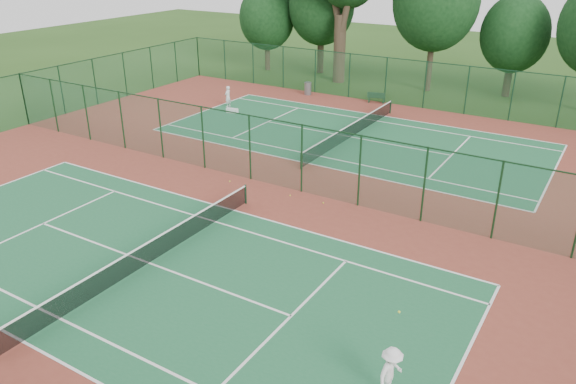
% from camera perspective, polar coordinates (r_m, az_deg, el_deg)
% --- Properties ---
extents(ground, '(120.00, 120.00, 0.00)m').
position_cam_1_polar(ground, '(28.70, -1.28, 0.70)').
color(ground, '#264B17').
rests_on(ground, ground).
extents(red_pad, '(40.00, 36.00, 0.01)m').
position_cam_1_polar(red_pad, '(28.70, -1.28, 0.71)').
color(red_pad, brown).
rests_on(red_pad, ground).
extents(court_near, '(23.77, 10.97, 0.01)m').
position_cam_1_polar(court_near, '(22.50, -13.86, -7.05)').
color(court_near, '#1E5F39').
rests_on(court_near, red_pad).
extents(court_far, '(23.77, 10.97, 0.01)m').
position_cam_1_polar(court_far, '(36.09, 6.50, 5.55)').
color(court_far, '#1E6139').
rests_on(court_far, red_pad).
extents(fence_north, '(40.00, 0.09, 3.50)m').
position_cam_1_polar(fence_north, '(43.67, 11.80, 10.84)').
color(fence_north, '#1B512E').
rests_on(fence_north, ground).
extents(fence_west, '(0.09, 36.00, 3.50)m').
position_cam_1_polar(fence_west, '(41.95, -25.24, 8.53)').
color(fence_west, '#1A4E32').
rests_on(fence_west, ground).
extents(fence_divider, '(40.00, 0.09, 3.50)m').
position_cam_1_polar(fence_divider, '(28.05, -1.32, 4.00)').
color(fence_divider, '#1B5136').
rests_on(fence_divider, ground).
extents(tennis_net_near, '(0.10, 12.90, 0.97)m').
position_cam_1_polar(tennis_net_near, '(22.24, -14.00, -5.88)').
color(tennis_net_near, '#143720').
rests_on(tennis_net_near, ground).
extents(tennis_net_far, '(0.10, 12.90, 0.97)m').
position_cam_1_polar(tennis_net_far, '(35.93, 6.53, 6.35)').
color(tennis_net_far, '#143920').
rests_on(tennis_net_far, ground).
extents(player_near, '(0.74, 1.11, 1.60)m').
position_cam_1_polar(player_near, '(16.02, 10.42, -17.65)').
color(player_near, white).
rests_on(player_near, court_near).
extents(player_far, '(0.39, 0.59, 1.59)m').
position_cam_1_polar(player_far, '(42.74, -6.14, 9.61)').
color(player_far, silver).
rests_on(player_far, court_far).
extents(trash_bin, '(0.71, 0.71, 1.01)m').
position_cam_1_polar(trash_bin, '(46.26, 2.03, 10.47)').
color(trash_bin, slate).
rests_on(trash_bin, red_pad).
extents(bench, '(1.43, 0.74, 0.85)m').
position_cam_1_polar(bench, '(44.26, 8.96, 9.47)').
color(bench, '#13361E').
rests_on(bench, red_pad).
extents(kit_bag, '(0.89, 0.44, 0.32)m').
position_cam_1_polar(kit_bag, '(41.39, -5.70, 8.23)').
color(kit_bag, silver).
rests_on(kit_bag, red_pad).
extents(stray_ball_a, '(0.07, 0.07, 0.07)m').
position_cam_1_polar(stray_ball_a, '(27.42, 0.22, -0.35)').
color(stray_ball_a, '#CED230').
rests_on(stray_ball_a, red_pad).
extents(stray_ball_b, '(0.07, 0.07, 0.07)m').
position_cam_1_polar(stray_ball_b, '(26.70, 3.61, -1.11)').
color(stray_ball_b, gold).
rests_on(stray_ball_b, red_pad).
extents(stray_ball_c, '(0.07, 0.07, 0.07)m').
position_cam_1_polar(stray_ball_c, '(29.21, -5.94, 1.09)').
color(stray_ball_c, '#D4EF37').
rests_on(stray_ball_c, red_pad).
extents(evergreen_row, '(39.00, 5.00, 12.00)m').
position_cam_1_polar(evergreen_row, '(49.70, 14.76, 10.05)').
color(evergreen_row, black).
rests_on(evergreen_row, ground).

